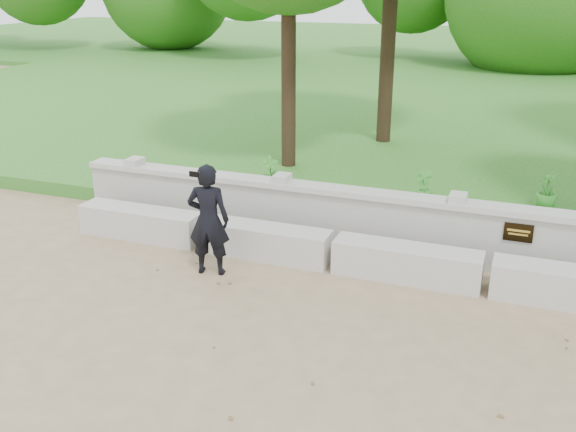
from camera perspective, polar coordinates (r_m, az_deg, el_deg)
name	(u,v)px	position (r m, az deg, el deg)	size (l,w,h in m)	color
ground	(468,373)	(6.77, 15.71, -13.31)	(80.00, 80.00, 0.00)	#9F8361
lawn	(522,108)	(20.00, 20.10, 8.97)	(40.00, 22.00, 0.25)	#325920
concrete_bench	(487,275)	(8.33, 17.26, -5.02)	(11.90, 0.45, 0.45)	beige
parapet_wall	(493,237)	(8.88, 17.79, -1.78)	(12.50, 0.35, 0.90)	#B5B3AB
man_main	(208,220)	(8.32, -7.08, -0.34)	(0.61, 0.56, 1.49)	black
shrub_a	(271,173)	(10.95, -1.56, 3.84)	(0.31, 0.21, 0.60)	#3D9131
shrub_b	(423,188)	(10.46, 11.95, 2.45)	(0.30, 0.24, 0.55)	#3D9131
shrub_d	(547,190)	(10.84, 22.07, 2.16)	(0.34, 0.30, 0.60)	#3D9131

